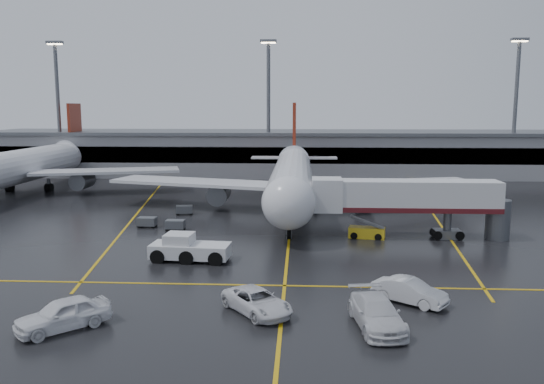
{
  "coord_description": "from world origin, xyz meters",
  "views": [
    {
      "loc": [
        1.16,
        -61.51,
        13.12
      ],
      "look_at": [
        -2.0,
        -2.0,
        4.0
      ],
      "focal_mm": 36.42,
      "sensor_mm": 36.0,
      "label": 1
    }
  ],
  "objects": [
    {
      "name": "baggage_cart_b",
      "position": [
        -15.88,
        -2.39,
        0.63
      ],
      "size": [
        2.05,
        1.38,
        1.12
      ],
      "color": "#595B60",
      "rests_on": "ground"
    },
    {
      "name": "service_van_a",
      "position": [
        -1.6,
        -27.58,
        0.77
      ],
      "size": [
        5.41,
        5.94,
        1.54
      ],
      "primitive_type": "imported",
      "rotation": [
        0.0,
        0.0,
        0.66
      ],
      "color": "silver",
      "rests_on": "ground"
    },
    {
      "name": "second_airliner",
      "position": [
        -42.0,
        21.7,
        4.21
      ],
      "size": [
        48.8,
        45.6,
        14.1
      ],
      "color": "silver",
      "rests_on": "ground"
    },
    {
      "name": "jet_bridge",
      "position": [
        11.87,
        -6.0,
        3.93
      ],
      "size": [
        19.9,
        3.4,
        6.05
      ],
      "color": "silver",
      "rests_on": "ground"
    },
    {
      "name": "apron_line_left",
      "position": [
        -20.0,
        10.0,
        0.01
      ],
      "size": [
        9.99,
        69.35,
        0.02
      ],
      "primitive_type": "cube",
      "rotation": [
        0.0,
        0.0,
        0.14
      ],
      "color": "gold",
      "rests_on": "ground"
    },
    {
      "name": "apron_line_right",
      "position": [
        18.0,
        10.0,
        0.01
      ],
      "size": [
        7.57,
        69.64,
        0.02
      ],
      "primitive_type": "cube",
      "rotation": [
        0.0,
        0.0,
        -0.1
      ],
      "color": "gold",
      "rests_on": "ground"
    },
    {
      "name": "light_mast_mid",
      "position": [
        -5.0,
        42.0,
        14.47
      ],
      "size": [
        3.0,
        1.2,
        25.45
      ],
      "color": "#595B60",
      "rests_on": "ground"
    },
    {
      "name": "baggage_cart_c",
      "position": [
        -13.3,
        5.17,
        0.63
      ],
      "size": [
        2.2,
        1.63,
        1.12
      ],
      "color": "#595B60",
      "rests_on": "ground"
    },
    {
      "name": "service_van_b",
      "position": [
        5.78,
        -29.53,
        0.9
      ],
      "size": [
        3.36,
        6.49,
        1.8
      ],
      "primitive_type": "imported",
      "rotation": [
        0.0,
        0.0,
        0.14
      ],
      "color": "silver",
      "rests_on": "ground"
    },
    {
      "name": "light_mast_left",
      "position": [
        -45.0,
        42.0,
        14.47
      ],
      "size": [
        3.0,
        1.2,
        25.45
      ],
      "color": "#595B60",
      "rests_on": "ground"
    },
    {
      "name": "ground",
      "position": [
        0.0,
        0.0,
        0.0
      ],
      "size": [
        220.0,
        220.0,
        0.0
      ],
      "primitive_type": "plane",
      "color": "black",
      "rests_on": "ground"
    },
    {
      "name": "light_mast_right",
      "position": [
        40.0,
        42.0,
        14.47
      ],
      "size": [
        3.0,
        1.2,
        25.45
      ],
      "color": "#595B60",
      "rests_on": "ground"
    },
    {
      "name": "terminal",
      "position": [
        0.0,
        47.93,
        4.32
      ],
      "size": [
        122.0,
        19.0,
        8.6
      ],
      "color": "gray",
      "rests_on": "ground"
    },
    {
      "name": "pushback_tractor",
      "position": [
        -8.58,
        -15.47,
        0.97
      ],
      "size": [
        7.01,
        3.41,
        2.43
      ],
      "color": "silver",
      "rests_on": "ground"
    },
    {
      "name": "apron_line_centre",
      "position": [
        0.0,
        0.0,
        0.01
      ],
      "size": [
        0.25,
        90.0,
        0.02
      ],
      "primitive_type": "cube",
      "color": "gold",
      "rests_on": "ground"
    },
    {
      "name": "apron_line_stop",
      "position": [
        0.0,
        -22.0,
        0.01
      ],
      "size": [
        60.0,
        0.25,
        0.02
      ],
      "primitive_type": "cube",
      "color": "gold",
      "rests_on": "ground"
    },
    {
      "name": "belt_loader",
      "position": [
        7.9,
        -6.23,
        0.56
      ],
      "size": [
        3.85,
        2.32,
        2.29
      ],
      "color": "yellow",
      "rests_on": "ground"
    },
    {
      "name": "service_van_c",
      "position": [
        8.57,
        -25.21,
        0.83
      ],
      "size": [
        5.1,
        4.42,
        1.66
      ],
      "primitive_type": "imported",
      "rotation": [
        0.0,
        0.0,
        0.93
      ],
      "color": "silver",
      "rests_on": "ground"
    },
    {
      "name": "main_airliner",
      "position": [
        0.0,
        9.7,
        4.21
      ],
      "size": [
        48.8,
        45.6,
        14.1
      ],
      "color": "silver",
      "rests_on": "ground"
    },
    {
      "name": "service_van_d",
      "position": [
        -12.95,
        -30.85,
        0.95
      ],
      "size": [
        5.59,
        5.42,
        1.89
      ],
      "primitive_type": "imported",
      "rotation": [
        0.0,
        0.0,
        -0.82
      ],
      "color": "white",
      "rests_on": "ground"
    },
    {
      "name": "baggage_cart_a",
      "position": [
        -12.4,
        -3.71,
        0.63
      ],
      "size": [
        2.02,
        1.33,
        1.12
      ],
      "color": "#595B60",
      "rests_on": "ground"
    }
  ]
}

